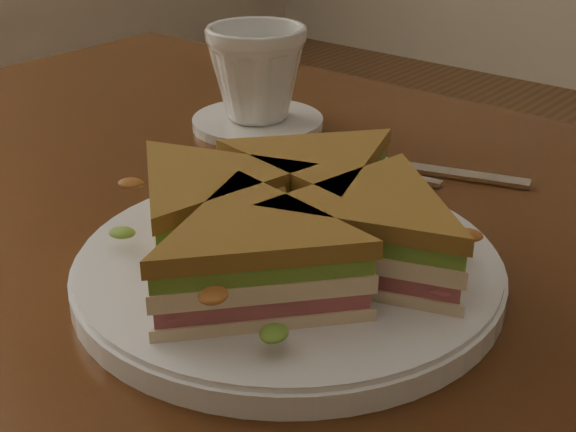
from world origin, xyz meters
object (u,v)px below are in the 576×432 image
Objects in this scene: table at (284,345)px; coffee_cup at (257,73)px; saucer at (258,122)px; spoon at (305,154)px; sandwich_wedges at (288,223)px; plate at (288,271)px; knife at (402,167)px.

coffee_cup is at bearing 136.06° from table.
spoon is at bearing -22.56° from saucer.
saucer is (-0.23, 0.23, -0.04)m from sandwich_wedges.
plate is 0.23m from spoon.
spoon reaches higher than table.
coffee_cup reaches higher than saucer.
sandwich_wedges is at bearing -47.77° from table.
table is 0.20m from knife.
plate is at bearing -90.00° from sandwich_wedges.
saucer reaches higher than table.
sandwich_wedges is 0.23m from knife.
sandwich_wedges reaches higher than table.
sandwich_wedges is (0.04, -0.05, 0.14)m from table.
plate reaches higher than spoon.
knife is at bearing 102.03° from sandwich_wedges.
saucer reaches higher than knife.
spoon reaches higher than knife.
sandwich_wedges is at bearing -44.70° from saucer.
sandwich_wedges is 0.32m from saucer.
spoon is at bearing 125.66° from plate.
plate reaches higher than saucer.
coffee_cup is at bearing 135.30° from plate.
plate is at bearing -63.91° from spoon.
saucer is (-0.18, 0.00, 0.00)m from knife.
spoon is at bearing -26.38° from coffee_cup.
spoon is 0.12m from coffee_cup.
spoon is at bearing -174.31° from knife.
sandwich_wedges reaches higher than plate.
sandwich_wedges is 2.24× the size of saucer.
coffee_cup is at bearing 135.30° from sandwich_wedges.
table is 0.28m from saucer.
saucer is (-0.23, 0.23, -0.00)m from plate.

